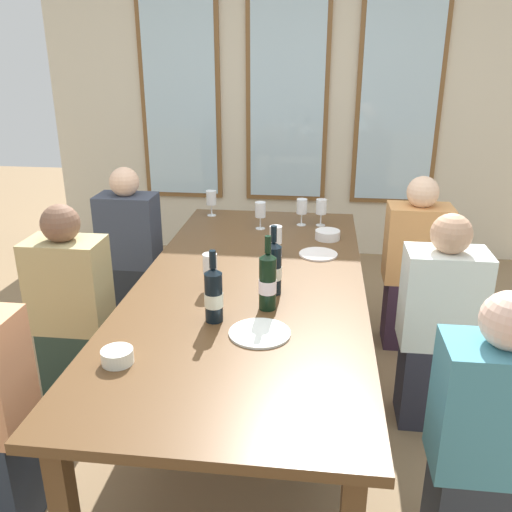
{
  "coord_description": "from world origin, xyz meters",
  "views": [
    {
      "loc": [
        0.32,
        -2.43,
        1.8
      ],
      "look_at": [
        0.0,
        0.23,
        0.79
      ],
      "focal_mm": 38.17,
      "sensor_mm": 36.0,
      "label": 1
    }
  ],
  "objects_px": {
    "wine_bottle_0": "(273,268)",
    "wine_bottle_1": "(214,295)",
    "wine_glass_3": "(276,236)",
    "seated_person_4": "(72,314)",
    "wine_glass_5": "(302,208)",
    "seated_person_1": "(487,448)",
    "dining_table": "(251,293)",
    "seated_person_3": "(414,268)",
    "wine_glass_4": "(260,211)",
    "wine_glass_2": "(210,265)",
    "seated_person_5": "(439,329)",
    "white_plate_1": "(318,254)",
    "white_plate_0": "(260,333)",
    "tasting_bowl_1": "(328,235)",
    "wine_glass_1": "(321,207)",
    "tasting_bowl_0": "(117,356)",
    "wine_glass_0": "(211,198)",
    "wine_bottle_2": "(268,281)",
    "seated_person_2": "(131,254)"
  },
  "relations": [
    {
      "from": "wine_glass_4",
      "to": "wine_glass_5",
      "type": "xyz_separation_m",
      "value": [
        0.26,
        0.11,
        -0.0
      ]
    },
    {
      "from": "white_plate_1",
      "to": "wine_bottle_1",
      "type": "height_order",
      "value": "wine_bottle_1"
    },
    {
      "from": "wine_glass_5",
      "to": "wine_bottle_1",
      "type": "bearing_deg",
      "value": -102.45
    },
    {
      "from": "seated_person_4",
      "to": "wine_bottle_2",
      "type": "bearing_deg",
      "value": -13.38
    },
    {
      "from": "seated_person_3",
      "to": "wine_glass_0",
      "type": "bearing_deg",
      "value": 168.09
    },
    {
      "from": "white_plate_0",
      "to": "white_plate_1",
      "type": "xyz_separation_m",
      "value": [
        0.22,
        0.93,
        0.0
      ]
    },
    {
      "from": "white_plate_0",
      "to": "tasting_bowl_0",
      "type": "distance_m",
      "value": 0.56
    },
    {
      "from": "wine_glass_1",
      "to": "seated_person_5",
      "type": "xyz_separation_m",
      "value": [
        0.59,
        -0.94,
        -0.34
      ]
    },
    {
      "from": "wine_glass_3",
      "to": "seated_person_1",
      "type": "bearing_deg",
      "value": -55.15
    },
    {
      "from": "white_plate_0",
      "to": "wine_glass_2",
      "type": "relative_size",
      "value": 1.43
    },
    {
      "from": "wine_glass_4",
      "to": "seated_person_4",
      "type": "height_order",
      "value": "seated_person_4"
    },
    {
      "from": "seated_person_5",
      "to": "wine_glass_3",
      "type": "bearing_deg",
      "value": 158.03
    },
    {
      "from": "wine_glass_0",
      "to": "seated_person_3",
      "type": "distance_m",
      "value": 1.41
    },
    {
      "from": "wine_bottle_1",
      "to": "wine_glass_2",
      "type": "height_order",
      "value": "wine_bottle_1"
    },
    {
      "from": "wine_bottle_0",
      "to": "seated_person_2",
      "type": "relative_size",
      "value": 0.3
    },
    {
      "from": "wine_glass_5",
      "to": "seated_person_1",
      "type": "distance_m",
      "value": 1.96
    },
    {
      "from": "wine_glass_3",
      "to": "seated_person_4",
      "type": "bearing_deg",
      "value": -158.55
    },
    {
      "from": "white_plate_0",
      "to": "wine_glass_5",
      "type": "relative_size",
      "value": 1.43
    },
    {
      "from": "white_plate_1",
      "to": "tasting_bowl_1",
      "type": "bearing_deg",
      "value": 79.79
    },
    {
      "from": "tasting_bowl_0",
      "to": "seated_person_5",
      "type": "relative_size",
      "value": 0.1
    },
    {
      "from": "dining_table",
      "to": "seated_person_3",
      "type": "bearing_deg",
      "value": 41.49
    },
    {
      "from": "wine_bottle_0",
      "to": "wine_bottle_1",
      "type": "bearing_deg",
      "value": -126.01
    },
    {
      "from": "dining_table",
      "to": "wine_bottle_0",
      "type": "xyz_separation_m",
      "value": [
        0.12,
        -0.12,
        0.19
      ]
    },
    {
      "from": "white_plate_1",
      "to": "wine_glass_4",
      "type": "xyz_separation_m",
      "value": [
        -0.37,
        0.43,
        0.11
      ]
    },
    {
      "from": "white_plate_1",
      "to": "tasting_bowl_0",
      "type": "xyz_separation_m",
      "value": [
        -0.71,
        -1.21,
        0.02
      ]
    },
    {
      "from": "white_plate_1",
      "to": "seated_person_1",
      "type": "relative_size",
      "value": 0.19
    },
    {
      "from": "wine_glass_0",
      "to": "tasting_bowl_1",
      "type": "bearing_deg",
      "value": -27.24
    },
    {
      "from": "wine_glass_0",
      "to": "wine_bottle_1",
      "type": "bearing_deg",
      "value": -78.31
    },
    {
      "from": "seated_person_3",
      "to": "tasting_bowl_1",
      "type": "bearing_deg",
      "value": -167.37
    },
    {
      "from": "tasting_bowl_1",
      "to": "wine_glass_1",
      "type": "bearing_deg",
      "value": 99.36
    },
    {
      "from": "wine_bottle_0",
      "to": "seated_person_5",
      "type": "bearing_deg",
      "value": 10.44
    },
    {
      "from": "seated_person_1",
      "to": "seated_person_5",
      "type": "bearing_deg",
      "value": 90.0
    },
    {
      "from": "wine_glass_1",
      "to": "wine_glass_2",
      "type": "height_order",
      "value": "same"
    },
    {
      "from": "white_plate_0",
      "to": "tasting_bowl_1",
      "type": "relative_size",
      "value": 1.67
    },
    {
      "from": "seated_person_3",
      "to": "seated_person_5",
      "type": "distance_m",
      "value": 0.79
    },
    {
      "from": "wine_bottle_0",
      "to": "wine_glass_5",
      "type": "bearing_deg",
      "value": 85.49
    },
    {
      "from": "tasting_bowl_0",
      "to": "seated_person_2",
      "type": "distance_m",
      "value": 1.76
    },
    {
      "from": "wine_glass_1",
      "to": "seated_person_5",
      "type": "height_order",
      "value": "seated_person_5"
    },
    {
      "from": "wine_glass_5",
      "to": "wine_glass_2",
      "type": "bearing_deg",
      "value": -110.04
    },
    {
      "from": "dining_table",
      "to": "wine_bottle_0",
      "type": "distance_m",
      "value": 0.26
    },
    {
      "from": "white_plate_1",
      "to": "tasting_bowl_1",
      "type": "height_order",
      "value": "tasting_bowl_1"
    },
    {
      "from": "tasting_bowl_1",
      "to": "seated_person_5",
      "type": "bearing_deg",
      "value": -50.56
    },
    {
      "from": "dining_table",
      "to": "wine_glass_1",
      "type": "relative_size",
      "value": 14.38
    },
    {
      "from": "white_plate_1",
      "to": "wine_bottle_0",
      "type": "bearing_deg",
      "value": -110.69
    },
    {
      "from": "wine_glass_1",
      "to": "wine_glass_5",
      "type": "height_order",
      "value": "same"
    },
    {
      "from": "seated_person_4",
      "to": "seated_person_5",
      "type": "bearing_deg",
      "value": 1.95
    },
    {
      "from": "white_plate_0",
      "to": "wine_glass_5",
      "type": "bearing_deg",
      "value": 86.03
    },
    {
      "from": "wine_glass_0",
      "to": "wine_glass_2",
      "type": "bearing_deg",
      "value": -78.96
    },
    {
      "from": "tasting_bowl_1",
      "to": "wine_glass_3",
      "type": "bearing_deg",
      "value": -130.53
    },
    {
      "from": "wine_glass_5",
      "to": "white_plate_0",
      "type": "bearing_deg",
      "value": -93.97
    }
  ]
}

